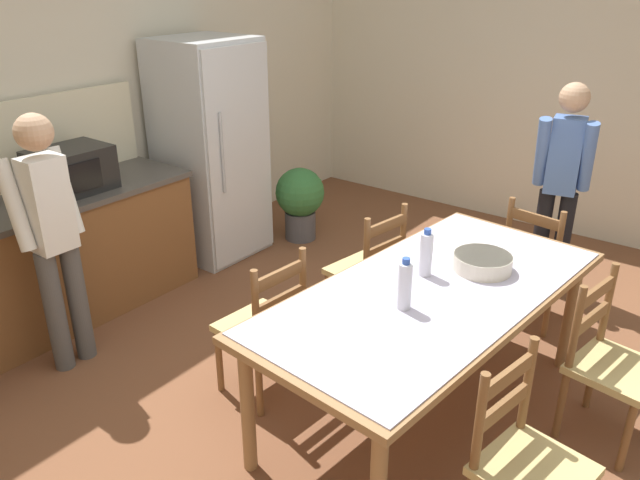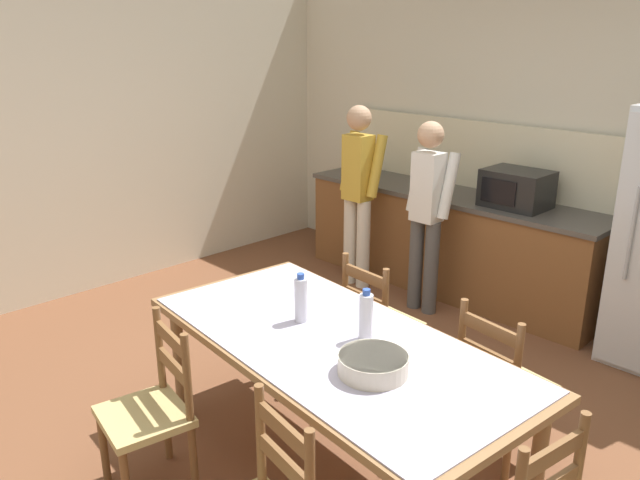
# 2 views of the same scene
# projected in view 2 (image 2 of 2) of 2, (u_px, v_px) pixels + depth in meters

# --- Properties ---
(ground_plane) EXTENTS (8.32, 8.32, 0.00)m
(ground_plane) POSITION_uv_depth(u_px,v_px,m) (359.00, 435.00, 3.65)
(ground_plane) COLOR brown
(wall_back) EXTENTS (6.52, 0.12, 2.90)m
(wall_back) POSITION_uv_depth(u_px,v_px,m) (588.00, 137.00, 4.96)
(wall_back) COLOR beige
(wall_back) RESTS_ON ground
(wall_left) EXTENTS (0.12, 5.20, 2.90)m
(wall_left) POSITION_uv_depth(u_px,v_px,m) (84.00, 129.00, 5.41)
(wall_left) COLOR beige
(wall_left) RESTS_ON ground
(kitchen_counter) EXTENTS (2.85, 0.66, 0.90)m
(kitchen_counter) POSITION_uv_depth(u_px,v_px,m) (448.00, 241.00, 5.64)
(kitchen_counter) COLOR brown
(kitchen_counter) RESTS_ON ground
(counter_splashback) EXTENTS (2.81, 0.03, 0.60)m
(counter_splashback) POSITION_uv_depth(u_px,v_px,m) (473.00, 154.00, 5.60)
(counter_splashback) COLOR beige
(counter_splashback) RESTS_ON kitchen_counter
(microwave) EXTENTS (0.50, 0.39, 0.30)m
(microwave) POSITION_uv_depth(u_px,v_px,m) (516.00, 189.00, 5.01)
(microwave) COLOR black
(microwave) RESTS_ON kitchen_counter
(dining_table) EXTENTS (2.19, 1.18, 0.78)m
(dining_table) POSITION_uv_depth(u_px,v_px,m) (333.00, 352.00, 3.15)
(dining_table) COLOR olive
(dining_table) RESTS_ON ground
(bottle_near_centre) EXTENTS (0.07, 0.07, 0.27)m
(bottle_near_centre) POSITION_uv_depth(u_px,v_px,m) (301.00, 299.00, 3.28)
(bottle_near_centre) COLOR silver
(bottle_near_centre) RESTS_ON dining_table
(bottle_off_centre) EXTENTS (0.07, 0.07, 0.27)m
(bottle_off_centre) POSITION_uv_depth(u_px,v_px,m) (366.00, 316.00, 3.08)
(bottle_off_centre) COLOR silver
(bottle_off_centre) RESTS_ON dining_table
(serving_bowl) EXTENTS (0.32, 0.32, 0.09)m
(serving_bowl) POSITION_uv_depth(u_px,v_px,m) (373.00, 363.00, 2.79)
(serving_bowl) COLOR beige
(serving_bowl) RESTS_ON dining_table
(chair_side_far_left) EXTENTS (0.45, 0.43, 0.91)m
(chair_side_far_left) POSITION_uv_depth(u_px,v_px,m) (378.00, 324.00, 4.05)
(chair_side_far_left) COLOR brown
(chair_side_far_left) RESTS_ON ground
(chair_side_far_right) EXTENTS (0.47, 0.46, 0.91)m
(chair_side_far_right) POSITION_uv_depth(u_px,v_px,m) (501.00, 384.00, 3.35)
(chair_side_far_right) COLOR brown
(chair_side_far_right) RESTS_ON ground
(chair_side_near_left) EXTENTS (0.48, 0.47, 0.91)m
(chair_side_near_left) POSITION_uv_depth(u_px,v_px,m) (151.00, 412.00, 3.11)
(chair_side_near_left) COLOR brown
(chair_side_near_left) RESTS_ON ground
(person_at_sink) EXTENTS (0.41, 0.29, 1.65)m
(person_at_sink) POSITION_uv_depth(u_px,v_px,m) (358.00, 187.00, 5.57)
(person_at_sink) COLOR silver
(person_at_sink) RESTS_ON ground
(person_at_counter) EXTENTS (0.40, 0.28, 1.59)m
(person_at_counter) POSITION_uv_depth(u_px,v_px,m) (427.00, 208.00, 5.04)
(person_at_counter) COLOR #4C4C4C
(person_at_counter) RESTS_ON ground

